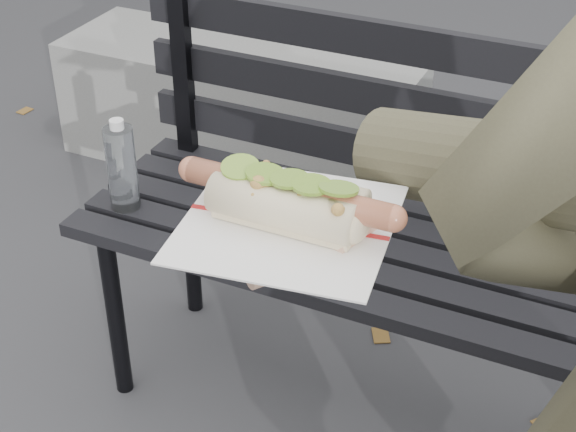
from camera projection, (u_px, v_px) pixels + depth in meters
name	position (u px, v px, depth m)	size (l,w,h in m)	color
park_bench	(434.00, 220.00, 1.80)	(1.50, 0.44, 0.88)	black
concrete_block	(239.00, 109.00, 2.96)	(1.20, 0.40, 0.40)	slate
held_hotdog	(526.00, 195.00, 0.78)	(0.63, 0.32, 0.20)	#47432F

